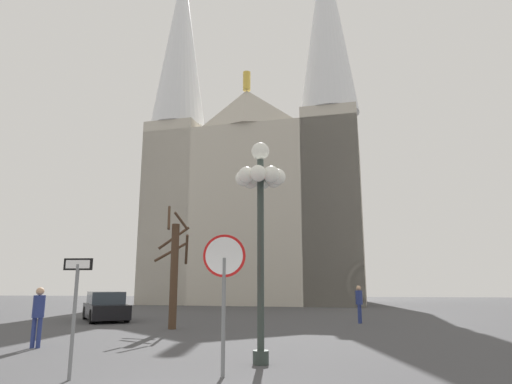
% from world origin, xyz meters
% --- Properties ---
extents(cathedral, '(20.79, 15.07, 35.88)m').
position_xyz_m(cathedral, '(-3.22, 35.88, 11.15)').
color(cathedral, '#BCB5A5').
rests_on(cathedral, ground).
extents(stop_sign, '(0.86, 0.18, 2.75)m').
position_xyz_m(stop_sign, '(0.66, 2.93, 1.96)').
color(stop_sign, slate).
rests_on(stop_sign, ground).
extents(one_way_arrow_sign, '(0.58, 0.07, 2.25)m').
position_xyz_m(one_way_arrow_sign, '(-2.11, 2.23, 1.40)').
color(one_way_arrow_sign, slate).
rests_on(one_way_arrow_sign, ground).
extents(street_lamp, '(1.23, 1.23, 5.17)m').
position_xyz_m(street_lamp, '(1.21, 4.39, 3.84)').
color(street_lamp, '#2D3833').
rests_on(street_lamp, ground).
extents(bare_tree, '(1.64, 1.52, 5.02)m').
position_xyz_m(bare_tree, '(-3.35, 11.84, 2.36)').
color(bare_tree, '#473323').
rests_on(bare_tree, ground).
extents(parked_car_near_black, '(3.82, 4.49, 1.39)m').
position_xyz_m(parked_car_near_black, '(-7.96, 15.34, 0.65)').
color(parked_car_near_black, black).
rests_on(parked_car_near_black, ground).
extents(pedestrian_walking, '(0.32, 0.32, 1.67)m').
position_xyz_m(pedestrian_walking, '(-5.40, 6.07, 1.01)').
color(pedestrian_walking, navy).
rests_on(pedestrian_walking, ground).
extents(pedestrian_standing, '(0.32, 0.32, 1.70)m').
position_xyz_m(pedestrian_standing, '(4.32, 15.61, 1.03)').
color(pedestrian_standing, navy).
rests_on(pedestrian_standing, ground).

